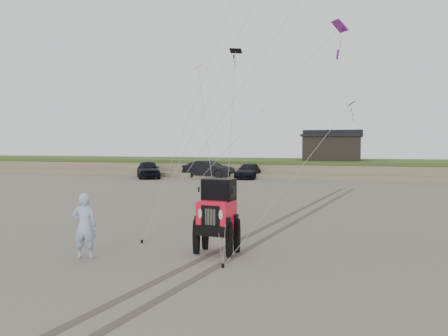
{
  "coord_description": "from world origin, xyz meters",
  "views": [
    {
      "loc": [
        5.02,
        -12.5,
        3.48
      ],
      "look_at": [
        0.15,
        3.0,
        2.6
      ],
      "focal_mm": 35.0,
      "sensor_mm": 36.0,
      "label": 1
    }
  ],
  "objects_px": {
    "jeep": "(217,224)",
    "truck_a": "(148,169)",
    "cabin": "(332,147)",
    "man": "(85,226)",
    "truck_c": "(249,171)",
    "truck_b": "(209,169)"
  },
  "relations": [
    {
      "from": "truck_a",
      "to": "jeep",
      "type": "xyz_separation_m",
      "value": [
        16.64,
        -27.54,
        0.05
      ]
    },
    {
      "from": "cabin",
      "to": "truck_a",
      "type": "xyz_separation_m",
      "value": [
        -17.97,
        -8.9,
        -2.33
      ]
    },
    {
      "from": "cabin",
      "to": "truck_b",
      "type": "relative_size",
      "value": 1.18
    },
    {
      "from": "truck_a",
      "to": "truck_b",
      "type": "height_order",
      "value": "truck_a"
    },
    {
      "from": "cabin",
      "to": "man",
      "type": "xyz_separation_m",
      "value": [
        -4.99,
        -38.21,
        -2.23
      ]
    },
    {
      "from": "truck_a",
      "to": "man",
      "type": "height_order",
      "value": "man"
    },
    {
      "from": "truck_a",
      "to": "man",
      "type": "relative_size",
      "value": 2.65
    },
    {
      "from": "truck_b",
      "to": "man",
      "type": "height_order",
      "value": "man"
    },
    {
      "from": "truck_b",
      "to": "man",
      "type": "relative_size",
      "value": 2.7
    },
    {
      "from": "cabin",
      "to": "truck_b",
      "type": "xyz_separation_m",
      "value": [
        -12.18,
        -6.55,
        -2.35
      ]
    },
    {
      "from": "truck_a",
      "to": "truck_b",
      "type": "xyz_separation_m",
      "value": [
        5.79,
        2.35,
        -0.01
      ]
    },
    {
      "from": "truck_c",
      "to": "man",
      "type": "xyz_separation_m",
      "value": [
        2.94,
        -31.93,
        0.26
      ]
    },
    {
      "from": "cabin",
      "to": "truck_a",
      "type": "height_order",
      "value": "cabin"
    },
    {
      "from": "cabin",
      "to": "jeep",
      "type": "bearing_deg",
      "value": -92.09
    },
    {
      "from": "truck_b",
      "to": "jeep",
      "type": "bearing_deg",
      "value": -152.42
    },
    {
      "from": "truck_b",
      "to": "cabin",
      "type": "bearing_deg",
      "value": -54.1
    },
    {
      "from": "truck_a",
      "to": "truck_c",
      "type": "height_order",
      "value": "truck_a"
    },
    {
      "from": "cabin",
      "to": "truck_c",
      "type": "distance_m",
      "value": 10.42
    },
    {
      "from": "jeep",
      "to": "truck_a",
      "type": "bearing_deg",
      "value": 125.59
    },
    {
      "from": "cabin",
      "to": "jeep",
      "type": "height_order",
      "value": "cabin"
    },
    {
      "from": "truck_a",
      "to": "truck_c",
      "type": "xyz_separation_m",
      "value": [
        10.04,
        2.62,
        -0.17
      ]
    },
    {
      "from": "truck_c",
      "to": "jeep",
      "type": "relative_size",
      "value": 1.0
    }
  ]
}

